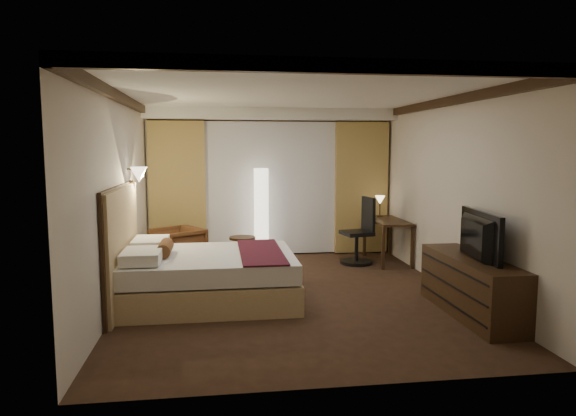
{
  "coord_description": "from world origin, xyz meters",
  "views": [
    {
      "loc": [
        -0.99,
        -6.75,
        2.0
      ],
      "look_at": [
        0.0,
        0.4,
        1.15
      ],
      "focal_mm": 32.0,
      "sensor_mm": 36.0,
      "label": 1
    }
  ],
  "objects": [
    {
      "name": "floor",
      "position": [
        0.0,
        0.0,
        0.0
      ],
      "size": [
        4.5,
        5.5,
        0.01
      ],
      "primitive_type": "cube",
      "color": "#301F13",
      "rests_on": "ground"
    },
    {
      "name": "ceiling",
      "position": [
        0.0,
        0.0,
        2.7
      ],
      "size": [
        4.5,
        5.5,
        0.01
      ],
      "primitive_type": "cube",
      "color": "white",
      "rests_on": "back_wall"
    },
    {
      "name": "back_wall",
      "position": [
        0.0,
        2.75,
        1.35
      ],
      "size": [
        4.5,
        0.02,
        2.7
      ],
      "primitive_type": "cube",
      "color": "beige",
      "rests_on": "floor"
    },
    {
      "name": "left_wall",
      "position": [
        -2.25,
        0.0,
        1.35
      ],
      "size": [
        0.02,
        5.5,
        2.7
      ],
      "primitive_type": "cube",
      "color": "beige",
      "rests_on": "floor"
    },
    {
      "name": "right_wall",
      "position": [
        2.25,
        0.0,
        1.35
      ],
      "size": [
        0.02,
        5.5,
        2.7
      ],
      "primitive_type": "cube",
      "color": "beige",
      "rests_on": "floor"
    },
    {
      "name": "crown_molding",
      "position": [
        0.0,
        0.0,
        2.64
      ],
      "size": [
        4.5,
        5.5,
        0.12
      ],
      "primitive_type": null,
      "color": "black",
      "rests_on": "ceiling"
    },
    {
      "name": "soffit",
      "position": [
        0.0,
        2.5,
        2.6
      ],
      "size": [
        4.5,
        0.5,
        0.2
      ],
      "primitive_type": "cube",
      "color": "white",
      "rests_on": "ceiling"
    },
    {
      "name": "curtain_sheer",
      "position": [
        0.0,
        2.67,
        1.25
      ],
      "size": [
        2.48,
        0.04,
        2.45
      ],
      "primitive_type": "cube",
      "color": "silver",
      "rests_on": "back_wall"
    },
    {
      "name": "curtain_left_drape",
      "position": [
        -1.7,
        2.61,
        1.25
      ],
      "size": [
        1.0,
        0.14,
        2.45
      ],
      "primitive_type": "cube",
      "color": "tan",
      "rests_on": "back_wall"
    },
    {
      "name": "curtain_right_drape",
      "position": [
        1.7,
        2.61,
        1.25
      ],
      "size": [
        1.0,
        0.14,
        2.45
      ],
      "primitive_type": "cube",
      "color": "tan",
      "rests_on": "back_wall"
    },
    {
      "name": "wall_sconce",
      "position": [
        -2.09,
        0.74,
        1.62
      ],
      "size": [
        0.24,
        0.24,
        0.24
      ],
      "primitive_type": null,
      "color": "white",
      "rests_on": "left_wall"
    },
    {
      "name": "bed",
      "position": [
        -1.09,
        -0.11,
        0.32
      ],
      "size": [
        2.19,
        1.71,
        0.64
      ],
      "primitive_type": null,
      "color": "white",
      "rests_on": "floor"
    },
    {
      "name": "headboard",
      "position": [
        -2.2,
        -0.11,
        0.75
      ],
      "size": [
        0.12,
        2.01,
        1.5
      ],
      "primitive_type": null,
      "color": "tan",
      "rests_on": "floor"
    },
    {
      "name": "armchair",
      "position": [
        -1.66,
        1.83,
        0.38
      ],
      "size": [
        0.97,
        0.99,
        0.75
      ],
      "primitive_type": "imported",
      "rotation": [
        0.0,
        0.0,
        -0.98
      ],
      "color": "#552A19",
      "rests_on": "floor"
    },
    {
      "name": "side_table",
      "position": [
        -0.58,
        1.89,
        0.25
      ],
      "size": [
        0.45,
        0.45,
        0.49
      ],
      "primitive_type": null,
      "color": "black",
      "rests_on": "floor"
    },
    {
      "name": "floor_lamp",
      "position": [
        -0.22,
        2.31,
        0.83
      ],
      "size": [
        0.35,
        0.35,
        1.65
      ],
      "primitive_type": null,
      "color": "white",
      "rests_on": "floor"
    },
    {
      "name": "desk",
      "position": [
        1.95,
        1.79,
        0.38
      ],
      "size": [
        0.55,
        1.19,
        0.75
      ],
      "primitive_type": null,
      "color": "black",
      "rests_on": "floor"
    },
    {
      "name": "desk_lamp",
      "position": [
        1.95,
        2.23,
        0.92
      ],
      "size": [
        0.18,
        0.18,
        0.34
      ],
      "primitive_type": null,
      "color": "#FFD899",
      "rests_on": "desk"
    },
    {
      "name": "office_chair",
      "position": [
        1.38,
        1.74,
        0.58
      ],
      "size": [
        0.65,
        0.65,
        1.16
      ],
      "primitive_type": null,
      "rotation": [
        0.0,
        0.0,
        0.18
      ],
      "color": "black",
      "rests_on": "floor"
    },
    {
      "name": "dresser",
      "position": [
        2.0,
        -1.13,
        0.35
      ],
      "size": [
        0.5,
        1.81,
        0.7
      ],
      "primitive_type": null,
      "color": "black",
      "rests_on": "floor"
    },
    {
      "name": "television",
      "position": [
        1.97,
        -1.13,
        1.03
      ],
      "size": [
        0.79,
        1.22,
        0.15
      ],
      "primitive_type": "imported",
      "rotation": [
        0.0,
        0.0,
        1.45
      ],
      "color": "black",
      "rests_on": "dresser"
    }
  ]
}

